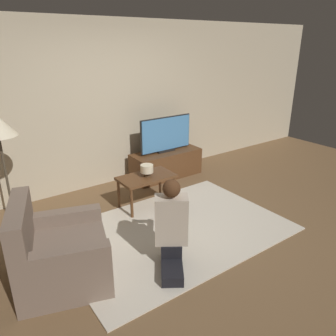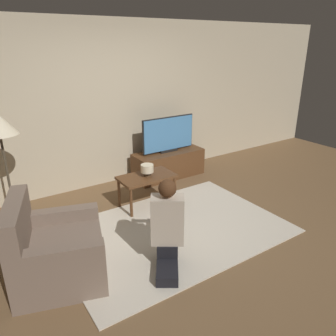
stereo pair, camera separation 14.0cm
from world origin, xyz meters
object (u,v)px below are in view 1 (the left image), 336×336
armchair (59,255)px  table_lamp (147,169)px  coffee_table (147,180)px  person_kneeling (171,225)px  tv (166,134)px

armchair → table_lamp: (1.55, 0.85, 0.28)m
coffee_table → armchair: (-1.55, -0.86, -0.12)m
coffee_table → person_kneeling: size_ratio=0.82×
tv → person_kneeling: (-1.38, -2.05, -0.29)m
armchair → person_kneeling: (1.05, -0.42, 0.19)m
person_kneeling → table_lamp: size_ratio=5.38×
armchair → table_lamp: 1.79m
coffee_table → person_kneeling: bearing=-111.2°
tv → armchair: size_ratio=0.93×
coffee_table → tv: bearing=41.2°
person_kneeling → table_lamp: 1.38m
coffee_table → armchair: bearing=-150.9°
coffee_table → table_lamp: size_ratio=4.41×
tv → coffee_table: size_ratio=1.26×
table_lamp → person_kneeling: bearing=-111.5°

